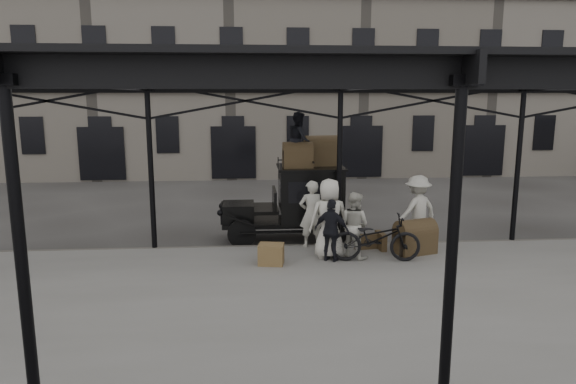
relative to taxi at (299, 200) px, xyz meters
name	(u,v)px	position (x,y,z in m)	size (l,w,h in m)	color
ground	(352,273)	(0.98, -3.01, -1.20)	(120.00, 120.00, 0.00)	#383533
platform	(372,303)	(0.98, -5.01, -1.13)	(28.00, 8.00, 0.15)	slate
canopy	(375,74)	(0.98, -4.74, 3.39)	(22.50, 9.00, 4.74)	black
building_frontage	(291,44)	(0.98, 14.99, 5.80)	(64.00, 8.00, 14.00)	slate
taxi	(299,200)	(0.00, 0.00, 0.00)	(3.65, 1.55, 2.18)	black
porter_left	(311,214)	(0.19, -1.21, -0.15)	(0.66, 0.43, 1.81)	beige
porter_midleft	(354,225)	(1.15, -2.24, -0.21)	(0.82, 0.64, 1.68)	beige
porter_centre	(329,218)	(0.54, -2.19, -0.05)	(0.98, 0.64, 2.01)	beige
porter_official	(332,230)	(0.55, -2.48, -0.28)	(0.91, 0.38, 1.55)	black
porter_right	(417,210)	(3.11, -1.21, -0.10)	(1.24, 0.71, 1.92)	beige
bicycle	(376,238)	(1.64, -2.57, -0.48)	(0.77, 2.20, 1.16)	black
porter_roof	(299,139)	(-0.03, -0.10, 1.76)	(0.76, 0.59, 1.56)	black
steamer_trunk_roof_near	(298,157)	(-0.08, -0.25, 1.28)	(0.83, 0.51, 0.61)	#4C3D23
steamer_trunk_roof_far	(322,153)	(0.67, 0.20, 1.34)	(0.98, 0.60, 0.72)	#4C3D23
steamer_trunk_platform	(415,239)	(2.82, -2.00, -0.68)	(1.01, 0.62, 0.74)	#4C3D23
wicker_hamper	(271,254)	(-0.94, -2.64, -0.80)	(0.60, 0.45, 0.50)	olive
suitcase_upright	(381,241)	(2.03, -1.60, -0.83)	(0.15, 0.60, 0.45)	#4C3D23
suitcase_flat	(366,242)	(1.64, -1.57, -0.85)	(0.60, 0.15, 0.40)	#4C3D23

